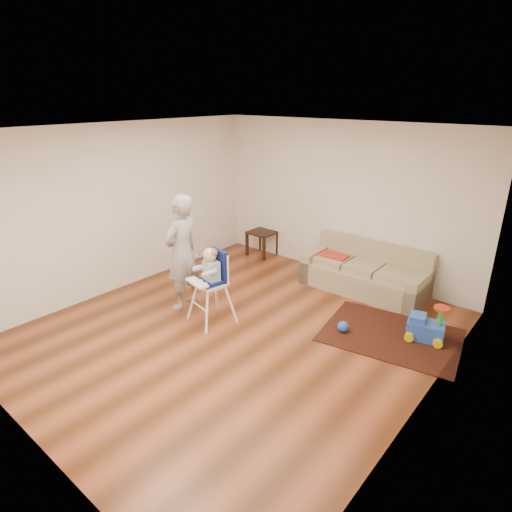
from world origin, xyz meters
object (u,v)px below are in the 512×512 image
Objects in this scene: sofa at (364,269)px; adult at (182,253)px; high_chair at (211,287)px; toy_ball at (343,327)px; side_table at (262,243)px; ride_on_toy at (427,322)px.

adult is at bearing -130.05° from sofa.
toy_ball is at bearing 42.86° from high_chair.
ride_on_toy is at bearing -16.58° from side_table.
toy_ball is (0.41, -1.40, -0.30)m from sofa.
side_table is at bearing 173.32° from sofa.
high_chair is at bearing -149.98° from toy_ball.
side_table is 3.24m from toy_ball.
adult reaches higher than high_chair.
high_chair is at bearing -117.93° from sofa.
toy_ball is 0.14× the size of high_chair.
side_table is at bearing 149.15° from ride_on_toy.
adult is (0.50, -2.52, 0.63)m from side_table.
adult is at bearing -172.63° from high_chair.
adult is (-2.28, -0.87, 0.79)m from toy_ball.
side_table is 3.87m from ride_on_toy.
high_chair reaches higher than toy_ball.
side_table is 2.85m from high_chair.
adult reaches higher than sofa.
ride_on_toy is 0.29× the size of adult.
adult is (-1.86, -2.27, 0.49)m from sofa.
sofa reaches higher than side_table.
ride_on_toy is 0.45× the size of high_chair.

